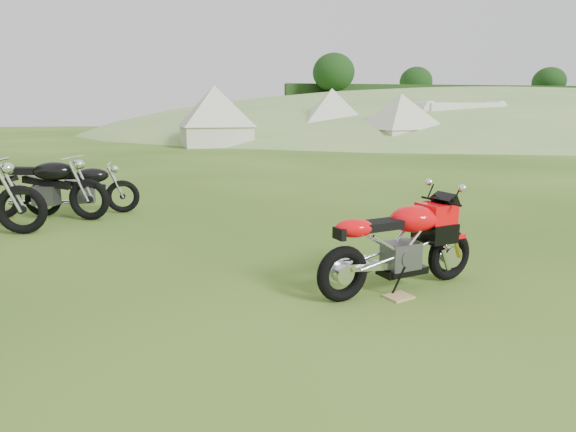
{
  "coord_description": "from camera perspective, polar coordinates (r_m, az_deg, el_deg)",
  "views": [
    {
      "loc": [
        -0.77,
        -4.89,
        1.69
      ],
      "look_at": [
        0.05,
        0.4,
        0.54
      ],
      "focal_mm": 30.0,
      "sensor_mm": 36.0,
      "label": 1
    }
  ],
  "objects": [
    {
      "name": "ground",
      "position": [
        5.23,
        0.1,
        -6.75
      ],
      "size": [
        120.0,
        120.0,
        0.0
      ],
      "primitive_type": "plane",
      "color": "#284C10",
      "rests_on": "ground"
    },
    {
      "name": "hillside",
      "position": [
        51.3,
        20.29,
        9.52
      ],
      "size": [
        80.0,
        64.0,
        8.0
      ],
      "primitive_type": "ellipsoid",
      "color": "#63924A",
      "rests_on": "ground"
    },
    {
      "name": "hedgerow",
      "position": [
        51.3,
        20.29,
        9.52
      ],
      "size": [
        36.0,
        1.2,
        8.6
      ],
      "primitive_type": null,
      "color": "black",
      "rests_on": "ground"
    },
    {
      "name": "sport_motorcycle",
      "position": [
        4.73,
        13.17,
        -2.57
      ],
      "size": [
        1.78,
        0.94,
        1.04
      ],
      "primitive_type": null,
      "rotation": [
        0.0,
        0.0,
        0.31
      ],
      "color": "#F0080D",
      "rests_on": "ground"
    },
    {
      "name": "plywood_board",
      "position": [
        4.68,
        12.99,
        -9.29
      ],
      "size": [
        0.3,
        0.27,
        0.02
      ],
      "primitive_type": "cube",
      "rotation": [
        0.0,
        0.0,
        0.4
      ],
      "color": "tan",
      "rests_on": "ground"
    },
    {
      "name": "vintage_moto_a",
      "position": [
        8.79,
        -23.15,
        3.1
      ],
      "size": [
        1.78,
        0.56,
        0.92
      ],
      "primitive_type": null,
      "rotation": [
        0.0,
        0.0,
        0.09
      ],
      "color": "black",
      "rests_on": "ground"
    },
    {
      "name": "vintage_moto_b",
      "position": [
        8.64,
        -26.97,
        3.19
      ],
      "size": [
        2.13,
        0.97,
        1.09
      ],
      "primitive_type": null,
      "rotation": [
        0.0,
        0.0,
        -0.25
      ],
      "color": "black",
      "rests_on": "ground"
    },
    {
      "name": "tent_left",
      "position": [
        25.39,
        -8.62,
        11.44
      ],
      "size": [
        3.79,
        3.79,
        2.88
      ],
      "primitive_type": null,
      "rotation": [
        0.0,
        0.0,
        0.16
      ],
      "color": "beige",
      "rests_on": "ground"
    },
    {
      "name": "tent_mid",
      "position": [
        27.39,
        5.19,
        11.54
      ],
      "size": [
        3.46,
        3.46,
        2.85
      ],
      "primitive_type": null,
      "rotation": [
        0.0,
        0.0,
        -0.05
      ],
      "color": "beige",
      "rests_on": "ground"
    },
    {
      "name": "tent_right",
      "position": [
        24.77,
        13.16,
        10.94
      ],
      "size": [
        3.68,
        3.68,
        2.62
      ],
      "primitive_type": null,
      "rotation": [
        0.0,
        0.0,
        0.25
      ],
      "color": "beige",
      "rests_on": "ground"
    },
    {
      "name": "caravan",
      "position": [
        28.57,
        19.49,
        10.35
      ],
      "size": [
        4.97,
        2.46,
        2.27
      ],
      "primitive_type": null,
      "rotation": [
        0.0,
        0.0,
        -0.06
      ],
      "color": "white",
      "rests_on": "ground"
    }
  ]
}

